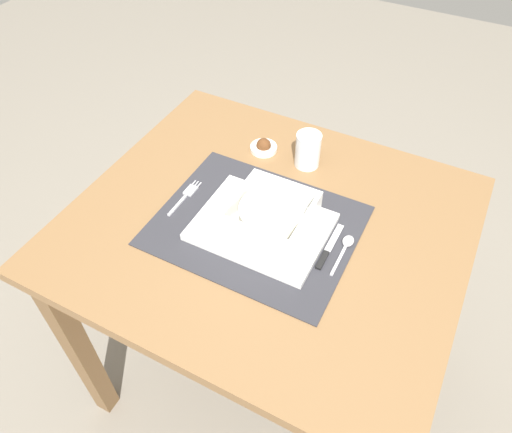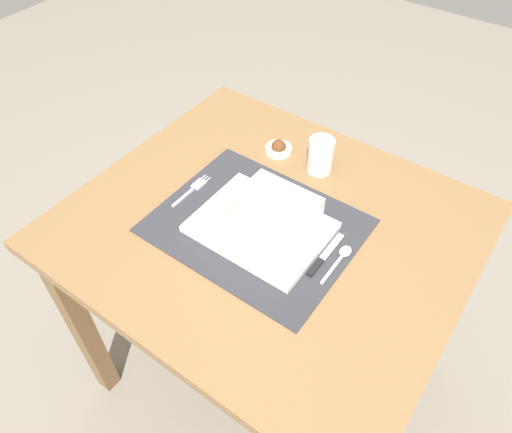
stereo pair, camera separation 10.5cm
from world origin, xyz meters
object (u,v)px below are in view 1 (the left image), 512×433
Objects in this scene: butter_knife at (328,249)px; condiment_saucer at (264,147)px; porridge_bowl at (271,215)px; fork at (186,195)px; drinking_glass at (310,152)px; dining_table at (267,251)px; spoon at (346,245)px.

butter_knife is 0.36m from condiment_saucer.
porridge_bowl is 2.41× the size of condiment_saucer.
fork is 0.32m from drinking_glass.
drinking_glass is (0.21, 0.24, 0.04)m from fork.
porridge_bowl reaches higher than dining_table.
porridge_bowl is 1.87× the size of drinking_glass.
butter_knife is 0.28m from drinking_glass.
condiment_saucer is (-0.30, 0.21, 0.00)m from spoon.
butter_knife is (0.14, -0.00, -0.04)m from porridge_bowl.
porridge_bowl reaches higher than fork.
porridge_bowl is at bearing -2.49° from fork.
dining_table is 0.19m from butter_knife.
butter_knife is (-0.03, -0.03, -0.00)m from spoon.
condiment_saucer is at bearing 67.69° from fork.
condiment_saucer reaches higher than fork.
spoon is at bearing -35.06° from condiment_saucer.
fork is 0.39m from spoon.
condiment_saucer is (-0.27, 0.24, 0.00)m from butter_knife.
condiment_saucer is at bearing 179.89° from drinking_glass.
spoon is 0.37m from condiment_saucer.
drinking_glass reaches higher than fork.
spoon is at bearing 36.86° from butter_knife.
dining_table is 0.22m from spoon.
drinking_glass reaches higher than butter_knife.
fork is at bearing -174.75° from dining_table.
spoon is at bearing 0.63° from fork.
fork is (-0.20, -0.02, 0.11)m from dining_table.
condiment_saucer reaches higher than butter_knife.
spoon reaches higher than dining_table.
spoon is 1.65× the size of condiment_saucer.
butter_knife is (0.36, 0.00, 0.00)m from fork.
condiment_saucer is (0.08, 0.24, 0.00)m from fork.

